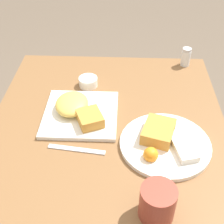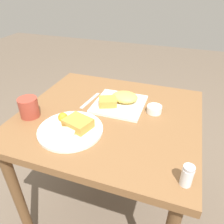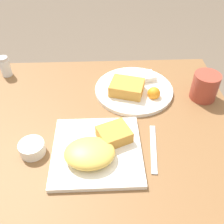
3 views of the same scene
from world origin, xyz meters
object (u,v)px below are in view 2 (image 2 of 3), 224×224
object	(u,v)px
plate_oval_far	(71,128)
coffee_mug	(29,107)
plate_square_near	(120,101)
sauce_ramekin	(154,109)
butter_knife	(90,100)
salt_shaker	(187,177)

from	to	relation	value
plate_oval_far	coffee_mug	bearing A→B (deg)	-9.55
plate_square_near	sauce_ramekin	size ratio (longest dim) A/B	3.47
sauce_ramekin	plate_oval_far	bearing A→B (deg)	40.41
butter_knife	coffee_mug	bearing A→B (deg)	-35.54
salt_shaker	plate_oval_far	bearing A→B (deg)	-14.97
salt_shaker	butter_knife	distance (m)	0.65
salt_shaker	coffee_mug	size ratio (longest dim) A/B	0.83
sauce_ramekin	coffee_mug	world-z (taller)	coffee_mug
butter_knife	coffee_mug	xyz separation A→B (m)	(0.21, 0.23, 0.05)
butter_knife	coffee_mug	distance (m)	0.31
plate_square_near	salt_shaker	distance (m)	0.54
salt_shaker	coffee_mug	world-z (taller)	coffee_mug
plate_oval_far	salt_shaker	bearing A→B (deg)	165.03
salt_shaker	butter_knife	world-z (taller)	salt_shaker
plate_oval_far	salt_shaker	distance (m)	0.50
plate_oval_far	salt_shaker	world-z (taller)	salt_shaker
sauce_ramekin	coffee_mug	distance (m)	0.59
plate_square_near	plate_oval_far	xyz separation A→B (m)	(0.13, 0.28, -0.01)
sauce_ramekin	butter_knife	world-z (taller)	sauce_ramekin
plate_square_near	coffee_mug	xyz separation A→B (m)	(0.37, 0.24, 0.03)
plate_square_near	plate_oval_far	size ratio (longest dim) A/B	0.89
butter_knife	plate_oval_far	bearing A→B (deg)	13.57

